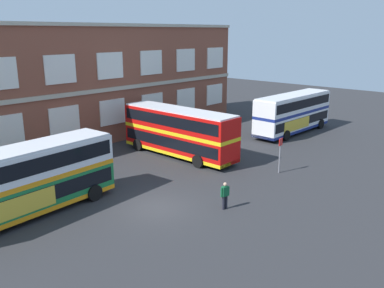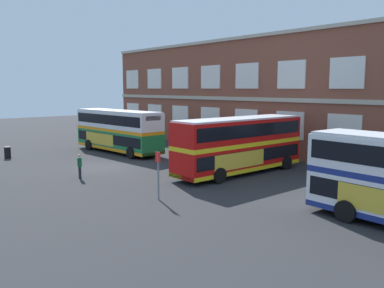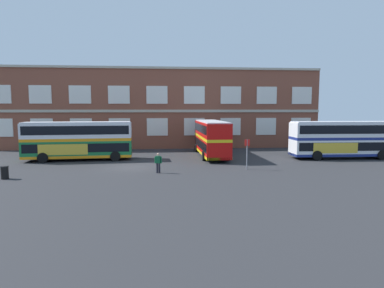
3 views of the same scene
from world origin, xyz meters
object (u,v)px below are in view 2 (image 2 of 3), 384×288
Objects in this scene: double_decker_middle at (240,144)px; waiting_passenger at (80,165)px; bus_stand_flag at (158,171)px; station_litter_bin at (8,152)px; double_decker_near at (118,130)px.

waiting_passenger is (-5.96, -9.61, -1.22)m from double_decker_middle.
double_decker_middle is 8.87m from bus_stand_flag.
station_litter_bin is at bearing -173.30° from bus_stand_flag.
double_decker_middle reaches higher than bus_stand_flag.
waiting_passenger is (8.44, -7.90, -1.22)m from double_decker_near.
double_decker_near is at bearing 136.91° from waiting_passenger.
bus_stand_flag is (16.35, -6.92, -0.51)m from double_decker_near.
station_litter_bin is at bearing -148.36° from double_decker_middle.
double_decker_middle is at bearing 31.64° from station_litter_bin.
waiting_passenger reaches higher than station_litter_bin.
double_decker_near is 14.51m from double_decker_middle.
double_decker_near is 4.13× the size of bus_stand_flag.
bus_stand_flag is at bearing 6.70° from station_litter_bin.
waiting_passenger is 0.63× the size of bus_stand_flag.
bus_stand_flag is 19.88m from station_litter_bin.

